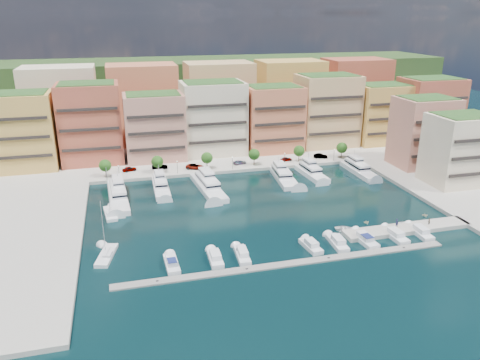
{
  "coord_description": "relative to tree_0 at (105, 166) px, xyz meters",
  "views": [
    {
      "loc": [
        -34.32,
        -110.03,
        49.19
      ],
      "look_at": [
        -3.85,
        6.73,
        6.0
      ],
      "focal_mm": 35.0,
      "sensor_mm": 36.0,
      "label": 1
    }
  ],
  "objects": [
    {
      "name": "ground",
      "position": [
        40.0,
        -33.5,
        -4.74
      ],
      "size": [
        400.0,
        400.0,
        0.0
      ],
      "primitive_type": "plane",
      "color": "black",
      "rests_on": "ground"
    },
    {
      "name": "north_quay",
      "position": [
        40.0,
        28.5,
        -4.74
      ],
      "size": [
        220.0,
        64.0,
        2.0
      ],
      "primitive_type": "cube",
      "color": "#9E998E",
      "rests_on": "ground"
    },
    {
      "name": "east_quay",
      "position": [
        102.0,
        -41.5,
        -4.74
      ],
      "size": [
        34.0,
        76.0,
        2.0
      ],
      "primitive_type": "cube",
      "color": "#9E998E",
      "rests_on": "ground"
    },
    {
      "name": "west_quay",
      "position": [
        -22.0,
        -41.5,
        -4.74
      ],
      "size": [
        34.0,
        76.0,
        2.0
      ],
      "primitive_type": "cube",
      "color": "#9E998E",
      "rests_on": "ground"
    },
    {
      "name": "hillside",
      "position": [
        40.0,
        76.5,
        -4.74
      ],
      "size": [
        240.0,
        40.0,
        58.0
      ],
      "primitive_type": "cube",
      "color": "#253A18",
      "rests_on": "ground"
    },
    {
      "name": "south_pontoon",
      "position": [
        37.0,
        -63.5,
        -4.74
      ],
      "size": [
        72.0,
        2.2,
        0.35
      ],
      "primitive_type": "cube",
      "color": "gray",
      "rests_on": "ground"
    },
    {
      "name": "finger_pier",
      "position": [
        70.0,
        -55.5,
        -4.74
      ],
      "size": [
        32.0,
        5.0,
        2.0
      ],
      "primitive_type": "cube",
      "color": "#9E998E",
      "rests_on": "ground"
    },
    {
      "name": "apartment_0",
      "position": [
        -26.0,
        16.49,
        8.57
      ],
      "size": [
        22.0,
        16.5,
        24.8
      ],
      "color": "gold",
      "rests_on": "north_quay"
    },
    {
      "name": "apartment_1",
      "position": [
        -4.0,
        18.49,
        9.57
      ],
      "size": [
        20.0,
        16.5,
        26.8
      ],
      "color": "#B64B3C",
      "rests_on": "north_quay"
    },
    {
      "name": "apartment_2",
      "position": [
        17.0,
        16.49,
        7.57
      ],
      "size": [
        20.0,
        15.5,
        22.8
      ],
      "color": "tan",
      "rests_on": "north_quay"
    },
    {
      "name": "apartment_3",
      "position": [
        38.0,
        18.49,
        9.07
      ],
      "size": [
        22.0,
        16.5,
        25.8
      ],
      "color": "#FBE7C2",
      "rests_on": "north_quay"
    },
    {
      "name": "apartment_4",
      "position": [
        60.0,
        16.49,
        8.07
      ],
      "size": [
        20.0,
        15.5,
        23.8
      ],
      "color": "#CA6E4B",
      "rests_on": "north_quay"
    },
    {
      "name": "apartment_5",
      "position": [
        82.0,
        18.49,
        9.57
      ],
      "size": [
        22.0,
        16.5,
        26.8
      ],
      "color": "tan",
      "rests_on": "north_quay"
    },
    {
      "name": "apartment_6",
      "position": [
        104.0,
        16.49,
        7.57
      ],
      "size": [
        20.0,
        15.5,
        22.8
      ],
      "color": "gold",
      "rests_on": "north_quay"
    },
    {
      "name": "apartment_7",
      "position": [
        124.0,
        14.49,
        8.57
      ],
      "size": [
        22.0,
        16.5,
        24.8
      ],
      "color": "#B64B3C",
      "rests_on": "north_quay"
    },
    {
      "name": "apartment_east_a",
      "position": [
        102.0,
        -13.51,
        7.57
      ],
      "size": [
        18.0,
        14.5,
        22.8
      ],
      "color": "tan",
      "rests_on": "east_quay"
    },
    {
      "name": "apartment_east_b",
      "position": [
        102.0,
        -31.51,
        6.57
      ],
      "size": [
        18.0,
        14.5,
        20.8
      ],
      "color": "#FBE7C2",
      "rests_on": "east_quay"
    },
    {
      "name": "backblock_0",
      "position": [
        -15.0,
        40.5,
        11.26
      ],
      "size": [
        26.0,
        18.0,
        30.0
      ],
      "primitive_type": "cube",
      "color": "#FBE7C2",
      "rests_on": "north_quay"
    },
    {
      "name": "backblock_1",
      "position": [
        15.0,
        40.5,
        11.26
      ],
      "size": [
        26.0,
        18.0,
        30.0
      ],
      "primitive_type": "cube",
      "color": "#CA6E4B",
      "rests_on": "north_quay"
    },
    {
      "name": "backblock_2",
      "position": [
        45.0,
        40.5,
        11.26
      ],
      "size": [
        26.0,
        18.0,
        30.0
      ],
      "primitive_type": "cube",
      "color": "tan",
      "rests_on": "north_quay"
    },
    {
      "name": "backblock_3",
      "position": [
        75.0,
        40.5,
        11.26
      ],
      "size": [
        26.0,
        18.0,
        30.0
      ],
      "primitive_type": "cube",
      "color": "gold",
      "rests_on": "north_quay"
    },
    {
      "name": "backblock_4",
      "position": [
        105.0,
        40.5,
        11.26
      ],
      "size": [
        26.0,
        18.0,
        30.0
      ],
      "primitive_type": "cube",
      "color": "#B64B3C",
      "rests_on": "north_quay"
    },
    {
      "name": "tree_0",
      "position": [
        0.0,
        0.0,
        0.0
      ],
      "size": [
        3.8,
        3.8,
        5.65
      ],
      "color": "#473323",
      "rests_on": "north_quay"
    },
    {
      "name": "tree_1",
      "position": [
        16.0,
        0.0,
        0.0
      ],
      "size": [
        3.8,
        3.8,
        5.65
      ],
      "color": "#473323",
      "rests_on": "north_quay"
    },
    {
      "name": "tree_2",
      "position": [
        32.0,
        0.0,
        0.0
      ],
      "size": [
        3.8,
        3.8,
        5.65
      ],
      "color": "#473323",
      "rests_on": "north_quay"
    },
    {
      "name": "tree_3",
      "position": [
        48.0,
        0.0,
        0.0
      ],
      "size": [
        3.8,
        3.8,
        5.65
      ],
      "color": "#473323",
      "rests_on": "north_quay"
    },
    {
      "name": "tree_4",
      "position": [
        64.0,
        0.0,
        0.0
      ],
      "size": [
        3.8,
        3.8,
        5.65
      ],
      "color": "#473323",
      "rests_on": "north_quay"
    },
    {
      "name": "tree_5",
      "position": [
        80.0,
        0.0,
        0.0
      ],
      "size": [
        3.8,
        3.8,
        5.65
      ],
      "color": "#473323",
      "rests_on": "north_quay"
    },
    {
      "name": "lamppost_0",
      "position": [
        4.0,
        -2.3,
        -0.92
      ],
      "size": [
        0.3,
        0.3,
        4.2
      ],
      "color": "black",
      "rests_on": "north_quay"
    },
    {
      "name": "lamppost_1",
      "position": [
        22.0,
        -2.3,
        -0.92
      ],
      "size": [
        0.3,
        0.3,
        4.2
      ],
      "color": "black",
      "rests_on": "north_quay"
    },
    {
      "name": "lamppost_2",
      "position": [
        40.0,
        -2.3,
        -0.92
      ],
      "size": [
        0.3,
        0.3,
        4.2
      ],
      "color": "black",
      "rests_on": "north_quay"
    },
    {
      "name": "lamppost_3",
      "position": [
        58.0,
        -2.3,
        -0.92
      ],
      "size": [
        0.3,
        0.3,
        4.2
      ],
      "color": "black",
      "rests_on": "north_quay"
    },
    {
      "name": "lamppost_4",
      "position": [
        76.0,
        -2.3,
        -0.92
      ],
      "size": [
        0.3,
        0.3,
        4.2
      ],
      "color": "black",
      "rests_on": "north_quay"
    },
    {
      "name": "yacht_0",
      "position": [
        3.26,
        -16.22,
        -3.53
      ],
      "size": [
        6.13,
        25.8,
        7.3
      ],
      "color": "white",
      "rests_on": "ground"
    },
    {
      "name": "yacht_1",
      "position": [
        15.66,
        -12.75,
        -3.65
      ],
      "size": [
        4.55,
        17.98,
        7.3
      ],
      "color": "white",
      "rests_on": "ground"
    },
    {
      "name": "yacht_2",
      "position": [
        29.14,
        -15.53,
        -3.53
      ],
      "size": [
        7.3,
        24.45,
        7.3
      ],
      "color": "white",
      "rests_on": "ground"
    },
    {
      "name": "yacht_4",
      "position": [
        53.62,
        -13.53,
        -3.65
      ],
      "size": [
        6.88,
        20.0,
        7.3
      ],
      "color": "white",
      "rests_on": "ground"
    },
    {
      "name": "yacht_5",
      "position": [
        63.51,
        -12.1,
        -3.53
      ],
      "size": [
        5.68,
        16.86,
        7.3
      ],
      "color": "white",
      "rests_on": "ground"
    },
    {
      "name": "yacht_6",
      "position": [
        79.75,
        -13.1,
        -3.53
      ],
      "size": [
        4.93,
        18.82,
        7.3
      ],
      "color": "white",
      "rests_on": "ground"
    },
    {
      "name": "cruiser_1",
      "position": [
        13.45,
        -58.1,
        -4.17
      ],
      "size": [
        2.79,
        7.99,
        2.66
      ],
      "color": "white",
      "rests_on": "ground"
    },
    {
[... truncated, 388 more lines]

